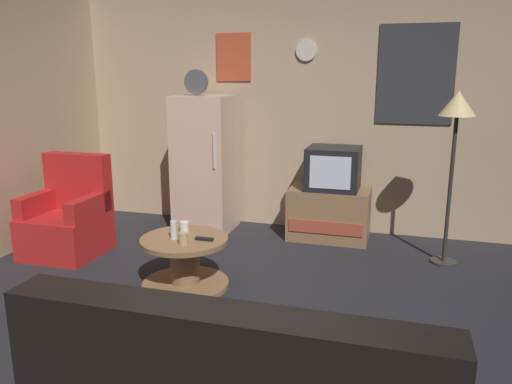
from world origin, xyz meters
TOP-DOWN VIEW (x-y plane):
  - ground_plane at (0.00, 0.00)m, footprint 12.00×12.00m
  - wall_with_art at (0.01, 2.45)m, footprint 5.20×0.12m
  - fridge at (-0.92, 2.01)m, footprint 0.60×0.62m
  - tv_stand at (0.45, 2.08)m, footprint 0.84×0.53m
  - crt_tv at (0.48, 2.08)m, footprint 0.54×0.51m
  - standing_lamp at (1.60, 1.66)m, footprint 0.32×0.32m
  - coffee_table at (-0.51, 0.49)m, footprint 0.72×0.72m
  - wine_glass at (-0.58, 0.45)m, footprint 0.05×0.05m
  - mug_ceramic_white at (-0.58, 0.64)m, footprint 0.08×0.08m
  - mug_ceramic_tan at (-0.46, 0.35)m, footprint 0.08×0.08m
  - remote_control at (-0.33, 0.48)m, footprint 0.15×0.05m
  - armchair at (-1.94, 0.93)m, footprint 0.68×0.68m

SIDE VIEW (x-z plane):
  - ground_plane at x=0.00m, z-range 0.00..0.00m
  - coffee_table at x=-0.51m, z-range 0.00..0.43m
  - tv_stand at x=0.45m, z-range 0.00..0.55m
  - armchair at x=-1.94m, z-range -0.14..0.82m
  - remote_control at x=-0.33m, z-range 0.43..0.45m
  - mug_ceramic_white at x=-0.58m, z-range 0.43..0.52m
  - mug_ceramic_tan at x=-0.46m, z-range 0.43..0.52m
  - wine_glass at x=-0.58m, z-range 0.43..0.58m
  - fridge at x=-0.92m, z-range -0.13..1.64m
  - crt_tv at x=0.48m, z-range 0.55..0.99m
  - wall_with_art at x=0.01m, z-range 0.01..2.68m
  - standing_lamp at x=1.60m, z-range 0.56..2.15m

